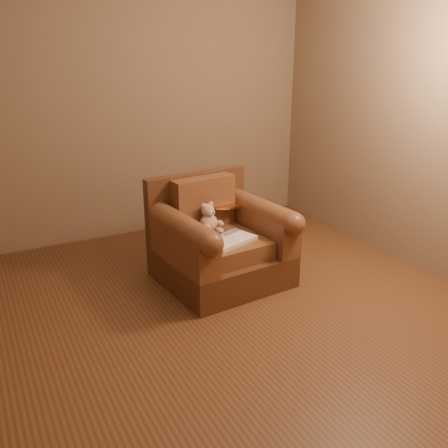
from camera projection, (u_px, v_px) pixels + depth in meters
name	position (u px, v px, depth m)	size (l,w,h in m)	color
floor	(213.00, 323.00, 3.48)	(4.00, 4.00, 0.00)	brown
room	(211.00, 66.00, 2.90)	(4.02, 4.02, 2.71)	#7F674E
armchair	(219.00, 242.00, 4.04)	(1.00, 0.96, 0.83)	#502F1A
teddy_bear	(210.00, 221.00, 4.02)	(0.18, 0.21, 0.25)	tan
guidebook	(230.00, 240.00, 3.84)	(0.45, 0.35, 0.03)	beige
side_table	(222.00, 229.00, 4.37)	(0.41, 0.41, 0.57)	gold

